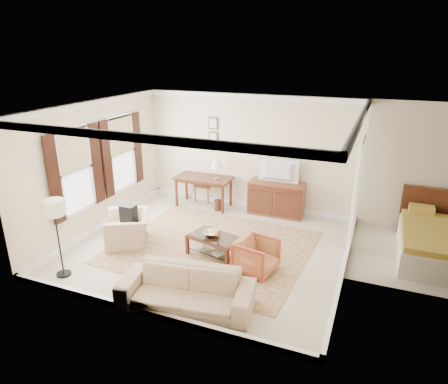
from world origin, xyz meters
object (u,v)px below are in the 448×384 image
Objects in this scene: coffee_table at (215,241)px; striped_armchair at (256,254)px; sofa at (186,284)px; tv at (278,164)px; writing_desk at (203,181)px; club_armchair at (128,224)px; sideboard at (276,198)px.

striped_armchair is (0.94, -0.25, 0.02)m from coffee_table.
coffee_table is 1.71m from sofa.
sofa is (0.23, -1.69, 0.08)m from coffee_table.
tv is 1.34× the size of striped_armchair.
sofa reaches higher than striped_armchair.
sofa reaches higher than writing_desk.
sofa is at bearing 24.93° from club_armchair.
striped_armchair is at bearing 55.03° from sofa.
striped_armchair is 0.33× the size of sofa.
sideboard is 1.17× the size of coffee_table.
sofa reaches higher than sideboard.
coffee_table is 0.54× the size of sofa.
writing_desk is 4.35m from sofa.
coffee_table is 1.14× the size of club_armchair.
club_armchair reaches higher than sofa.
writing_desk is 2.60m from club_armchair.
tv reaches higher than club_armchair.
tv is 4.31m from sofa.
sofa is (-0.35, -4.22, 0.00)m from sideboard.
striped_armchair is at bearing -48.93° from writing_desk.
striped_armchair is at bearing 97.54° from tv.
sideboard is 3.67m from club_armchair.
club_armchair is (-2.50, -2.69, 0.02)m from sideboard.
tv is (0.00, -0.02, 0.89)m from sideboard.
sideboard reaches higher than writing_desk.
tv reaches higher than striped_armchair.
sideboard is at bearing 18.37° from striped_armchair.
writing_desk is at bearing 4.58° from tv.
sideboard is 1.34× the size of club_armchair.
coffee_table is 1.93m from club_armchair.
sofa is (-0.71, -1.44, 0.06)m from striped_armchair.
club_armchair is 0.47× the size of sofa.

